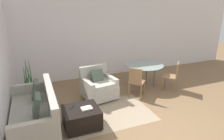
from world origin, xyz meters
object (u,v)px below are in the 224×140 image
at_px(dining_chair_near_right, 174,74).
at_px(couch, 36,115).
at_px(tv_remote_secondary, 72,107).
at_px(tv_remote_primary, 85,106).
at_px(potted_plant, 30,91).
at_px(armchair, 99,86).
at_px(ottoman, 81,117).
at_px(book_stack, 87,108).
at_px(dining_chair_near_left, 136,80).
at_px(dining_table, 144,67).

bearing_deg(dining_chair_near_right, couch, -172.20).
bearing_deg(tv_remote_secondary, tv_remote_primary, -10.12).
relative_size(couch, potted_plant, 1.43).
bearing_deg(armchair, dining_chair_near_right, -8.03).
distance_m(ottoman, book_stack, 0.25).
distance_m(couch, tv_remote_primary, 1.07).
relative_size(armchair, dining_chair_near_left, 1.08).
relative_size(dining_table, dining_chair_near_left, 1.36).
bearing_deg(ottoman, potted_plant, 120.01).
xyz_separation_m(couch, tv_remote_secondary, (0.75, -0.18, 0.13)).
height_order(couch, tv_remote_primary, couch).
relative_size(tv_remote_primary, dining_chair_near_right, 0.14).
xyz_separation_m(tv_remote_primary, dining_table, (2.39, 1.44, 0.20)).
height_order(dining_table, dining_chair_near_right, dining_chair_near_right).
distance_m(tv_remote_primary, dining_table, 2.80).
distance_m(potted_plant, dining_chair_near_left, 3.04).
distance_m(couch, dining_table, 3.65).
bearing_deg(book_stack, tv_remote_primary, 90.70).
bearing_deg(couch, book_stack, -19.71).
bearing_deg(ottoman, tv_remote_secondary, 140.33).
distance_m(ottoman, dining_chair_near_left, 2.06).
bearing_deg(ottoman, tv_remote_primary, 39.88).
bearing_deg(dining_chair_near_right, dining_chair_near_left, 180.00).
relative_size(book_stack, dining_chair_near_right, 0.27).
height_order(book_stack, dining_chair_near_left, dining_chair_near_left).
bearing_deg(tv_remote_primary, dining_table, 31.16).
height_order(tv_remote_secondary, dining_table, dining_table).
bearing_deg(armchair, tv_remote_primary, -121.69).
bearing_deg(ottoman, dining_table, 31.59).
xyz_separation_m(couch, dining_chair_near_right, (4.08, 0.56, 0.20)).
xyz_separation_m(tv_remote_primary, dining_chair_near_right, (3.05, 0.79, 0.07)).
xyz_separation_m(dining_table, dining_chair_near_left, (-0.66, -0.66, -0.14)).
xyz_separation_m(armchair, tv_remote_primary, (-0.69, -1.12, 0.09)).
bearing_deg(tv_remote_secondary, dining_chair_near_right, 12.43).
xyz_separation_m(couch, ottoman, (0.92, -0.32, -0.08)).
bearing_deg(potted_plant, dining_chair_near_left, -17.84).
bearing_deg(armchair, dining_table, 10.87).
distance_m(ottoman, potted_plant, 2.09).
bearing_deg(armchair, ottoman, -123.51).
bearing_deg(couch, dining_table, 19.57).
height_order(armchair, potted_plant, potted_plant).
xyz_separation_m(book_stack, dining_table, (2.39, 1.59, 0.19)).
xyz_separation_m(book_stack, dining_chair_near_right, (3.04, 0.93, 0.06)).
xyz_separation_m(tv_remote_primary, dining_chair_near_left, (1.73, 0.79, 0.07)).
xyz_separation_m(armchair, dining_table, (1.70, 0.33, 0.29)).
bearing_deg(dining_chair_near_left, potted_plant, 162.16).
xyz_separation_m(armchair, dining_chair_near_left, (1.04, -0.33, 0.16)).
distance_m(tv_remote_secondary, dining_chair_near_right, 3.41).
height_order(ottoman, dining_table, dining_table).
bearing_deg(potted_plant, book_stack, -58.09).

